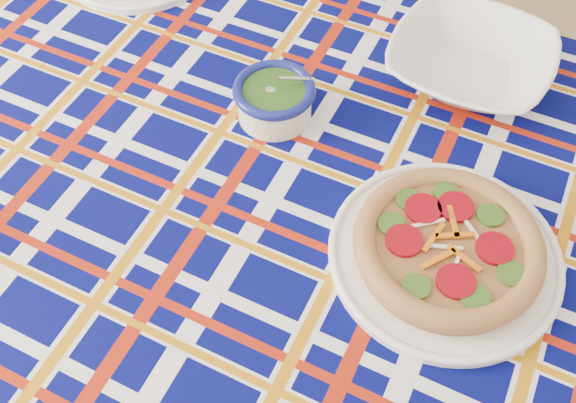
% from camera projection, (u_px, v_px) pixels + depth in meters
% --- Properties ---
extents(floor, '(4.00, 4.00, 0.00)m').
position_uv_depth(floor, '(116.00, 398.00, 1.70)').
color(floor, '#A18153').
rests_on(floor, ground).
extents(dining_table, '(2.04, 1.59, 0.84)m').
position_uv_depth(dining_table, '(322.00, 225.00, 1.12)').
color(dining_table, brown).
rests_on(dining_table, floor).
extents(tablecloth, '(2.08, 1.63, 0.12)m').
position_uv_depth(tablecloth, '(323.00, 216.00, 1.10)').
color(tablecloth, '#04074D').
rests_on(tablecloth, dining_table).
extents(main_focaccia_plate, '(0.41, 0.41, 0.07)m').
position_uv_depth(main_focaccia_plate, '(448.00, 246.00, 0.95)').
color(main_focaccia_plate, '#925D33').
rests_on(main_focaccia_plate, tablecloth).
extents(pesto_bowl, '(0.17, 0.17, 0.09)m').
position_uv_depth(pesto_bowl, '(274.00, 98.00, 1.12)').
color(pesto_bowl, '#1C3B10').
rests_on(pesto_bowl, tablecloth).
extents(serving_bowl, '(0.38, 0.38, 0.07)m').
position_uv_depth(serving_bowl, '(470.00, 62.00, 1.18)').
color(serving_bowl, white).
rests_on(serving_bowl, tablecloth).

